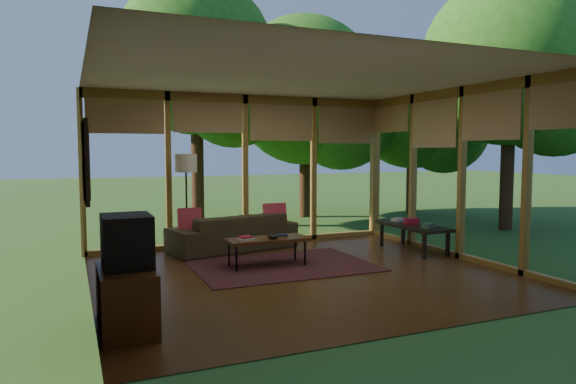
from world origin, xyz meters
name	(u,v)px	position (x,y,z in m)	size (l,w,h in m)	color
floor	(303,274)	(0.00, 0.00, 0.00)	(5.50, 5.50, 0.00)	#573216
ceiling	(303,76)	(0.00, 0.00, 2.70)	(5.50, 5.50, 0.00)	white
wall_left	(87,182)	(-2.75, 0.00, 1.35)	(0.04, 5.00, 2.70)	beige
wall_front	(418,190)	(0.00, -2.50, 1.35)	(5.50, 0.04, 2.70)	beige
window_wall_back	(245,170)	(0.00, 2.50, 1.35)	(5.50, 0.12, 2.70)	olive
window_wall_right	(462,173)	(2.75, 0.00, 1.35)	(0.12, 5.00, 2.70)	olive
exterior_lawn	(417,201)	(8.00, 8.00, -0.01)	(40.00, 40.00, 0.00)	#2F5A22
tree_nw	(195,57)	(-0.25, 5.23, 3.80)	(3.53, 3.53, 5.58)	#3D2516
tree_ne	(304,91)	(2.67, 5.75, 3.23)	(3.80, 3.80, 5.13)	#3D2516
tree_se	(507,62)	(5.66, 1.98, 3.58)	(3.57, 3.57, 5.38)	#3D2516
tree_far	(408,108)	(5.49, 5.17, 2.84)	(3.27, 3.27, 4.49)	#3D2516
rug	(282,265)	(-0.07, 0.58, 0.01)	(2.59, 1.84, 0.01)	maroon
sofa	(233,232)	(-0.39, 2.00, 0.32)	(2.16, 0.84, 0.63)	#3B331D
pillow_left	(190,220)	(-1.14, 1.95, 0.57)	(0.38, 0.13, 0.38)	maroon
pillow_right	(275,215)	(0.36, 1.95, 0.58)	(0.39, 0.13, 0.39)	maroon
ct_book_lower	(246,239)	(-0.64, 0.58, 0.44)	(0.22, 0.16, 0.03)	#BCB6AB
ct_book_upper	(246,237)	(-0.64, 0.58, 0.47)	(0.17, 0.13, 0.03)	maroon
ct_book_side	(281,235)	(-0.04, 0.71, 0.44)	(0.18, 0.13, 0.03)	#151E30
ct_bowl	(273,236)	(-0.24, 0.53, 0.46)	(0.16, 0.16, 0.07)	black
media_cabinet	(126,298)	(-2.47, -1.30, 0.30)	(0.50, 1.00, 0.60)	#512F16
television	(127,241)	(-2.45, -1.30, 0.85)	(0.45, 0.55, 0.50)	black
console_book_a	(428,226)	(2.40, 0.35, 0.49)	(0.20, 0.14, 0.07)	#366052
console_book_b	(411,221)	(2.40, 0.80, 0.51)	(0.23, 0.16, 0.10)	maroon
console_book_c	(398,220)	(2.40, 1.20, 0.48)	(0.20, 0.15, 0.06)	#BCB6AB
floor_lamp	(186,169)	(-1.16, 2.11, 1.41)	(0.36, 0.36, 1.65)	black
coffee_table	(267,240)	(-0.29, 0.63, 0.39)	(1.20, 0.50, 0.43)	#512F16
side_console	(413,227)	(2.40, 0.75, 0.41)	(0.60, 1.40, 0.46)	black
wall_painting	(86,162)	(-2.71, 1.40, 1.55)	(0.06, 1.35, 1.15)	black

